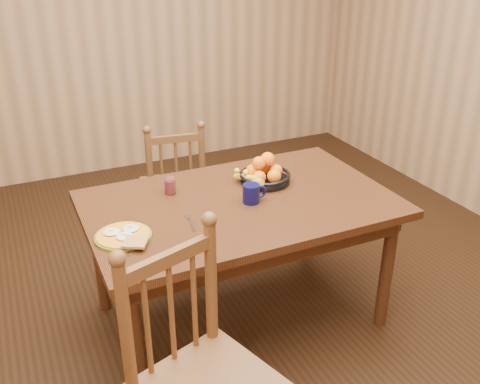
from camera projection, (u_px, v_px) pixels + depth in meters
name	position (u px, v px, depth m)	size (l,w,h in m)	color
room	(240.00, 89.00, 2.55)	(4.52, 5.02, 2.72)	black
dining_table	(240.00, 215.00, 2.85)	(1.60, 1.00, 0.75)	black
chair_far	(174.00, 187.00, 3.68)	(0.47, 0.46, 0.92)	#4D2F17
chair_near	(201.00, 380.00, 1.99)	(0.60, 0.58, 1.06)	#4D2F17
breakfast_plate	(124.00, 236.00, 2.46)	(0.26, 0.31, 0.04)	#59601E
fork	(191.00, 221.00, 2.60)	(0.05, 0.18, 0.00)	silver
spoon	(122.00, 244.00, 2.41)	(0.04, 0.16, 0.01)	silver
coffee_mug	(252.00, 193.00, 2.78)	(0.13, 0.09, 0.10)	#090932
juice_glass	(170.00, 186.00, 2.88)	(0.06, 0.06, 0.09)	silver
fruit_bowl	(264.00, 174.00, 3.00)	(0.32, 0.29, 0.17)	black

